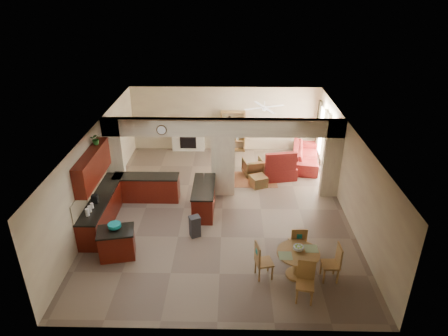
{
  "coord_description": "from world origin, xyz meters",
  "views": [
    {
      "loc": [
        0.27,
        -11.32,
        7.07
      ],
      "look_at": [
        0.05,
        0.3,
        1.36
      ],
      "focal_mm": 32.0,
      "sensor_mm": 36.0,
      "label": 1
    }
  ],
  "objects_px": {
    "kitchen_island": "(117,243)",
    "sofa": "(305,156)",
    "dining_table": "(298,260)",
    "armchair": "(253,167)"
  },
  "relations": [
    {
      "from": "dining_table",
      "to": "sofa",
      "type": "height_order",
      "value": "sofa"
    },
    {
      "from": "kitchen_island",
      "to": "dining_table",
      "type": "xyz_separation_m",
      "value": [
        4.81,
        -0.71,
        0.07
      ]
    },
    {
      "from": "kitchen_island",
      "to": "dining_table",
      "type": "height_order",
      "value": "kitchen_island"
    },
    {
      "from": "kitchen_island",
      "to": "sofa",
      "type": "bearing_deg",
      "value": 33.37
    },
    {
      "from": "kitchen_island",
      "to": "dining_table",
      "type": "distance_m",
      "value": 4.87
    },
    {
      "from": "kitchen_island",
      "to": "sofa",
      "type": "relative_size",
      "value": 0.43
    },
    {
      "from": "kitchen_island",
      "to": "armchair",
      "type": "bearing_deg",
      "value": 40.61
    },
    {
      "from": "kitchen_island",
      "to": "sofa",
      "type": "xyz_separation_m",
      "value": [
        6.12,
        6.03,
        -0.05
      ]
    },
    {
      "from": "dining_table",
      "to": "armchair",
      "type": "relative_size",
      "value": 1.48
    },
    {
      "from": "kitchen_island",
      "to": "armchair",
      "type": "relative_size",
      "value": 1.49
    }
  ]
}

